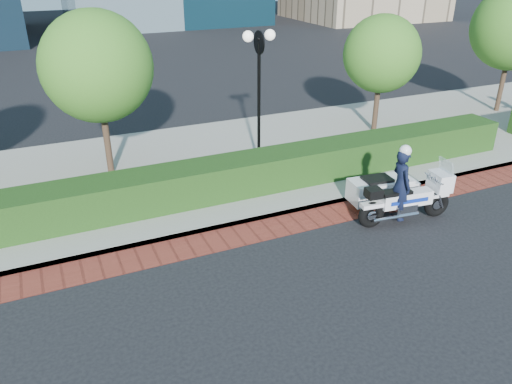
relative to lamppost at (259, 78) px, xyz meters
name	(u,v)px	position (x,y,z in m)	size (l,w,h in m)	color
ground	(312,255)	(-1.00, -5.20, -2.96)	(120.00, 120.00, 0.00)	black
brick_strip	(283,225)	(-1.00, -3.70, -2.95)	(60.00, 1.00, 0.01)	maroon
sidewalk	(221,163)	(-1.00, 0.80, -2.88)	(60.00, 8.00, 0.15)	gray
hedge_main	(250,173)	(-1.00, -1.60, -2.31)	(18.00, 1.20, 1.00)	black
lamppost	(259,78)	(0.00, 0.00, 0.00)	(1.02, 0.70, 4.21)	black
tree_b	(97,67)	(-4.50, 1.30, 0.48)	(3.20, 3.20, 4.89)	#332319
tree_c	(382,54)	(5.50, 1.30, 0.09)	(2.80, 2.80, 4.30)	#332319
police_motorcycle	(395,191)	(1.92, -4.40, -2.22)	(2.67, 2.02, 2.16)	black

